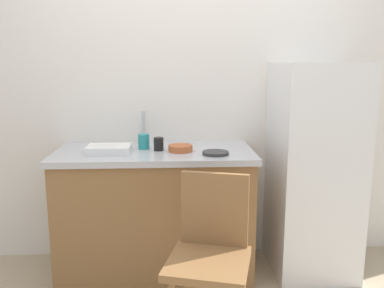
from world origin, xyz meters
The scene contains 11 objects.
back_wall centered at (0.00, 1.00, 1.35)m, with size 4.80×0.10×2.70m, color white.
cabinet_base centered at (-0.26, 0.65, 0.42)m, with size 1.28×0.60×0.84m, color olive.
countertop centered at (-0.26, 0.65, 0.86)m, with size 1.32×0.64×0.04m, color #B7B7BC.
faucet centered at (-0.35, 0.90, 1.00)m, with size 0.02×0.02×0.23m, color #B7B7BC.
refrigerator centered at (0.83, 0.65, 0.73)m, with size 0.54×0.59×1.46m, color white.
chair centered at (0.04, -0.10, 0.50)m, with size 0.49×0.49×0.89m.
dish_tray centered at (-0.55, 0.58, 0.90)m, with size 0.28×0.20×0.05m, color white.
terracotta_bowl centered at (-0.09, 0.61, 0.90)m, with size 0.16×0.16×0.04m, color #B25B33.
hotplate centered at (0.13, 0.50, 0.89)m, with size 0.17×0.17×0.02m, color #2D2D2D.
cup_teal centered at (-0.34, 0.70, 0.93)m, with size 0.08×0.08×0.10m, color teal.
cup_black centered at (-0.23, 0.64, 0.92)m, with size 0.07×0.07×0.09m, color black.
Camera 1 is at (-0.15, -2.05, 1.46)m, focal length 38.41 mm.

